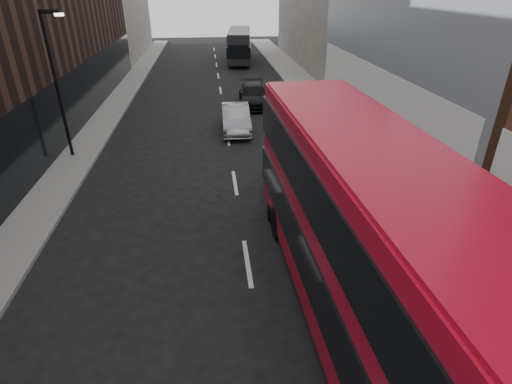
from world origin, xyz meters
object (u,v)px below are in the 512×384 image
object	(u,v)px
red_bus	(363,226)
grey_bus	(239,45)
street_lamp	(57,77)
car_b	(236,118)
car_a	(289,184)
car_c	(253,95)

from	to	relation	value
red_bus	grey_bus	size ratio (longest dim) A/B	1.18
street_lamp	car_b	bearing A→B (deg)	20.94
grey_bus	car_a	size ratio (longest dim) A/B	2.33
street_lamp	car_c	distance (m)	14.30
red_bus	grey_bus	world-z (taller)	red_bus
street_lamp	car_c	xyz separation A→B (m)	(10.53, 9.04, -3.43)
street_lamp	grey_bus	size ratio (longest dim) A/B	0.65
grey_bus	car_b	xyz separation A→B (m)	(-2.20, -24.58, -1.06)
red_bus	car_b	world-z (taller)	red_bus
car_b	car_c	size ratio (longest dim) A/B	0.92
car_b	grey_bus	bearing A→B (deg)	85.65
grey_bus	car_c	size ratio (longest dim) A/B	2.10
car_b	red_bus	bearing A→B (deg)	-81.81
red_bus	car_c	bearing A→B (deg)	89.19
street_lamp	red_bus	size ratio (longest dim) A/B	0.55
car_a	car_c	xyz separation A→B (m)	(0.20, 15.04, -0.04)
street_lamp	car_a	distance (m)	12.42
car_c	red_bus	bearing A→B (deg)	-86.42
car_c	street_lamp	bearing A→B (deg)	-136.70
red_bus	car_a	world-z (taller)	red_bus
red_bus	car_b	distance (m)	16.17
car_b	car_c	xyz separation A→B (m)	(1.73, 5.67, -0.04)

